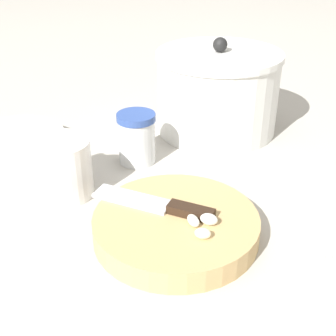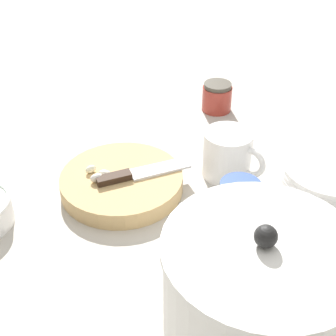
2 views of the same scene
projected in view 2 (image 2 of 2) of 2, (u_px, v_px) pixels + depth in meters
The scene contains 9 objects.
ground_plane at pixel (167, 198), 0.87m from camera, with size 5.00×5.00×0.00m, color #B2ADA3.
cutting_board at pixel (122, 182), 0.89m from camera, with size 0.23×0.23×0.03m.
chef_knife at pixel (138, 173), 0.87m from camera, with size 0.18×0.08×0.01m.
garlic_cloves at pixel (98, 174), 0.87m from camera, with size 0.05×0.05×0.02m.
spice_jar at pixel (239, 206), 0.78m from camera, with size 0.07×0.07×0.09m.
coffee_mug at pixel (228, 154), 0.91m from camera, with size 0.09×0.13×0.09m.
plate_stack at pixel (330, 173), 0.91m from camera, with size 0.19×0.19×0.03m.
honey_jar at pixel (217, 97), 1.14m from camera, with size 0.07×0.07×0.07m.
stock_pot at pixel (257, 290), 0.59m from camera, with size 0.25×0.25×0.19m.
Camera 2 is at (0.44, 0.52, 0.55)m, focal length 50.00 mm.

